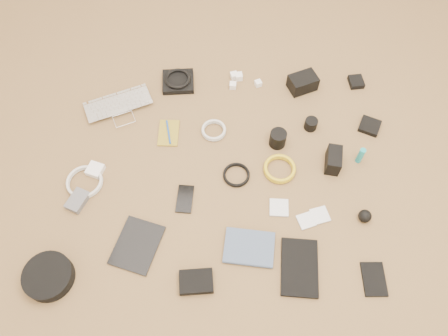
{
  "coord_description": "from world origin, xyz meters",
  "views": [
    {
      "loc": [
        0.02,
        -0.9,
        1.64
      ],
      "look_at": [
        0.02,
        0.02,
        0.02
      ],
      "focal_mm": 35.0,
      "sensor_mm": 36.0,
      "label": 1
    }
  ],
  "objects_px": {
    "dslr_camera": "(303,83)",
    "phone": "(185,199)",
    "tablet": "(137,245)",
    "laptop": "(121,111)",
    "headphone_case": "(49,276)",
    "paperback": "(247,266)"
  },
  "relations": [
    {
      "from": "dslr_camera",
      "to": "phone",
      "type": "height_order",
      "value": "dslr_camera"
    },
    {
      "from": "laptop",
      "to": "paperback",
      "type": "height_order",
      "value": "laptop"
    },
    {
      "from": "laptop",
      "to": "phone",
      "type": "relative_size",
      "value": 2.46
    },
    {
      "from": "tablet",
      "to": "phone",
      "type": "bearing_deg",
      "value": 65.97
    },
    {
      "from": "phone",
      "to": "paperback",
      "type": "relative_size",
      "value": 0.65
    },
    {
      "from": "headphone_case",
      "to": "paperback",
      "type": "height_order",
      "value": "headphone_case"
    },
    {
      "from": "phone",
      "to": "headphone_case",
      "type": "relative_size",
      "value": 0.67
    },
    {
      "from": "laptop",
      "to": "tablet",
      "type": "bearing_deg",
      "value": -100.77
    },
    {
      "from": "headphone_case",
      "to": "laptop",
      "type": "bearing_deg",
      "value": 76.73
    },
    {
      "from": "phone",
      "to": "headphone_case",
      "type": "bearing_deg",
      "value": -141.91
    },
    {
      "from": "dslr_camera",
      "to": "phone",
      "type": "bearing_deg",
      "value": -154.56
    },
    {
      "from": "laptop",
      "to": "paperback",
      "type": "bearing_deg",
      "value": -74.85
    },
    {
      "from": "tablet",
      "to": "headphone_case",
      "type": "xyz_separation_m",
      "value": [
        -0.32,
        -0.13,
        0.02
      ]
    },
    {
      "from": "dslr_camera",
      "to": "phone",
      "type": "xyz_separation_m",
      "value": [
        -0.54,
        -0.59,
        -0.03
      ]
    },
    {
      "from": "laptop",
      "to": "tablet",
      "type": "relative_size",
      "value": 1.47
    },
    {
      "from": "phone",
      "to": "headphone_case",
      "type": "xyz_separation_m",
      "value": [
        -0.49,
        -0.33,
        0.02
      ]
    },
    {
      "from": "laptop",
      "to": "headphone_case",
      "type": "distance_m",
      "value": 0.79
    },
    {
      "from": "tablet",
      "to": "phone",
      "type": "height_order",
      "value": "same"
    },
    {
      "from": "laptop",
      "to": "phone",
      "type": "distance_m",
      "value": 0.54
    },
    {
      "from": "dslr_camera",
      "to": "headphone_case",
      "type": "relative_size",
      "value": 0.69
    },
    {
      "from": "laptop",
      "to": "headphone_case",
      "type": "relative_size",
      "value": 1.66
    },
    {
      "from": "headphone_case",
      "to": "paperback",
      "type": "relative_size",
      "value": 0.96
    }
  ]
}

